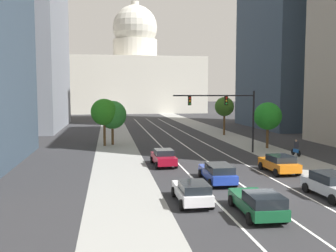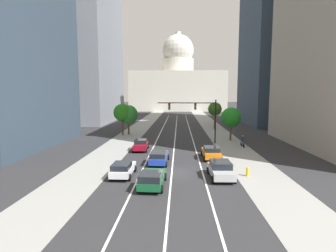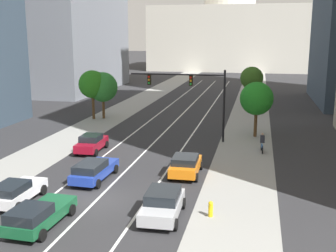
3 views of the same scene
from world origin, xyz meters
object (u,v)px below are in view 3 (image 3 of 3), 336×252
car_green (38,215)px  car_silver (163,204)px  car_orange (186,165)px  traffic_signal_mast (194,89)px  capitol_building (229,28)px  car_blue (94,170)px  fire_hydrant (211,209)px  street_tree_mid_left (92,84)px  car_white (16,192)px  street_tree_near_left (103,87)px  car_crimson (92,143)px  street_tree_near_right (257,99)px  cyclist (262,143)px  street_tree_mid_right (252,78)px

car_green → car_silver: 6.59m
car_orange → traffic_signal_mast: 11.10m
capitol_building → car_blue: 103.29m
fire_hydrant → street_tree_mid_left: street_tree_mid_left is taller
car_white → car_orange: size_ratio=1.01×
capitol_building → fire_hydrant: 107.75m
street_tree_near_left → street_tree_mid_left: size_ratio=0.96×
car_silver → street_tree_near_left: (-13.40, 26.22, 2.98)m
car_crimson → street_tree_near_left: street_tree_near_left is taller
capitol_building → car_crimson: 96.53m
traffic_signal_mast → street_tree_near_right: (5.80, 2.82, -1.11)m
car_silver → traffic_signal_mast: traffic_signal_mast is taller
traffic_signal_mast → street_tree_near_right: traffic_signal_mast is taller
traffic_signal_mast → cyclist: traffic_signal_mast is taller
traffic_signal_mast → car_silver: bearing=-86.5°
capitol_building → street_tree_near_left: size_ratio=7.73×
car_orange → fire_hydrant: (2.58, -6.71, -0.32)m
capitol_building → car_orange: bearing=-87.4°
fire_hydrant → street_tree_near_right: bearing=83.8°
car_orange → street_tree_near_right: bearing=-21.1°
capitol_building → car_silver: (4.51, -107.55, -11.13)m
car_orange → cyclist: bearing=-37.4°
car_blue → traffic_signal_mast: (4.95, 12.73, 4.16)m
car_green → street_tree_mid_right: size_ratio=0.79×
car_orange → street_tree_mid_right: street_tree_mid_right is taller
street_tree_mid_left → street_tree_mid_right: bearing=26.6°
fire_hydrant → street_tree_mid_left: size_ratio=0.16×
car_crimson → street_tree_mid_right: bearing=-31.7°
car_silver → street_tree_near_right: bearing=-15.0°
car_blue → street_tree_mid_right: street_tree_mid_right is taller
car_crimson → cyclist: 14.71m
car_crimson → capitol_building: bearing=-4.8°
car_green → street_tree_near_left: street_tree_near_left is taller
car_orange → street_tree_mid_left: 23.39m
capitol_building → car_orange: size_ratio=10.44×
street_tree_mid_right → car_crimson: bearing=-119.5°
capitol_building → car_crimson: size_ratio=10.32×
car_orange → car_silver: bearing=178.8°
street_tree_near_right → car_blue: bearing=-124.7°
car_white → street_tree_near_left: bearing=10.0°
street_tree_mid_right → traffic_signal_mast: bearing=-106.4°
car_blue → car_orange: (6.02, 2.48, 0.01)m
cyclist → car_white: bearing=130.3°
car_green → street_tree_mid_left: bearing=18.6°
car_blue → street_tree_mid_left: bearing=23.8°
fire_hydrant → capitol_building: bearing=93.8°
street_tree_mid_left → car_crimson: bearing=-68.6°
cyclist → car_silver: bearing=154.8°
street_tree_mid_right → car_green: bearing=-104.9°
car_crimson → fire_hydrant: 16.08m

